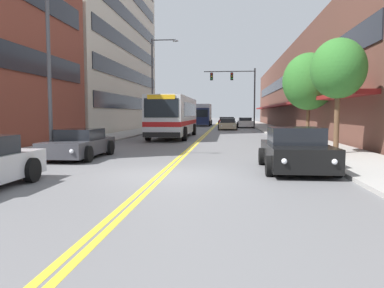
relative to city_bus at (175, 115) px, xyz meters
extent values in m
plane|color=slate|center=(2.24, 18.75, -1.78)|extent=(240.00, 240.00, 0.00)
cube|color=#9E9B96|center=(-4.84, 18.75, -1.72)|extent=(3.16, 106.00, 0.12)
cube|color=#9E9B96|center=(9.32, 18.75, -1.72)|extent=(3.16, 106.00, 0.12)
cube|color=yellow|center=(2.14, 18.75, -1.78)|extent=(0.14, 106.00, 0.01)
cube|color=yellow|center=(2.34, 18.75, -1.78)|extent=(0.14, 106.00, 0.01)
cube|color=black|center=(-6.63, -9.87, 3.01)|extent=(0.08, 14.24, 1.40)
cube|color=beige|center=(-12.67, 12.37, 12.13)|extent=(12.00, 27.03, 27.83)
cube|color=black|center=(-6.63, 12.37, 1.31)|extent=(0.08, 24.87, 1.40)
cube|color=black|center=(-6.63, 12.37, 4.40)|extent=(0.08, 24.87, 1.40)
cube|color=black|center=(-6.63, 12.37, 7.50)|extent=(0.08, 24.87, 1.40)
cube|color=black|center=(-6.63, 12.37, 10.59)|extent=(0.08, 24.87, 1.40)
cube|color=brown|center=(15.14, 18.75, 2.97)|extent=(8.00, 68.00, 9.50)
cube|color=maroon|center=(10.59, 18.75, 1.12)|extent=(1.10, 61.20, 0.24)
cube|color=black|center=(11.10, 18.75, 4.11)|extent=(0.08, 61.20, 1.40)
cube|color=silver|center=(0.00, -0.10, -0.03)|extent=(2.49, 11.59, 2.79)
cube|color=#B21919|center=(0.00, -0.10, -0.59)|extent=(2.51, 11.61, 0.32)
cube|color=black|center=(0.00, 0.48, 0.42)|extent=(2.52, 9.04, 1.01)
cube|color=black|center=(0.00, -5.92, 0.47)|extent=(2.24, 0.04, 1.23)
cube|color=yellow|center=(0.00, -5.93, 1.17)|extent=(1.79, 0.06, 0.28)
cube|color=black|center=(0.00, -5.94, -1.25)|extent=(2.44, 0.08, 0.32)
cylinder|color=black|center=(-1.28, -4.04, -1.28)|extent=(0.30, 1.00, 1.00)
cylinder|color=black|center=(1.28, -4.04, -1.28)|extent=(0.30, 1.00, 1.00)
cylinder|color=black|center=(-1.28, 3.09, -1.28)|extent=(0.30, 1.00, 1.00)
cylinder|color=black|center=(1.28, 3.09, -1.28)|extent=(0.30, 1.00, 1.00)
cube|color=beige|center=(-2.13, 15.34, -1.32)|extent=(1.75, 4.26, 0.60)
cube|color=black|center=(-2.13, 15.51, -0.78)|extent=(1.50, 1.87, 0.48)
cylinder|color=black|center=(-3.03, 14.02, -1.48)|extent=(0.22, 0.60, 0.60)
cylinder|color=black|center=(-1.24, 14.02, -1.48)|extent=(0.22, 0.60, 0.60)
cylinder|color=black|center=(-3.03, 16.66, -1.48)|extent=(0.22, 0.60, 0.60)
cylinder|color=black|center=(-1.24, 16.66, -1.48)|extent=(0.22, 0.60, 0.60)
sphere|color=silver|center=(-2.75, 13.19, -1.29)|extent=(0.16, 0.16, 0.16)
sphere|color=silver|center=(-1.52, 13.19, -1.29)|extent=(0.16, 0.16, 0.16)
cube|color=red|center=(-2.76, 17.48, -1.29)|extent=(0.18, 0.04, 0.10)
cube|color=red|center=(-1.51, 17.48, -1.29)|extent=(0.18, 0.04, 0.10)
cube|color=#38383D|center=(-2.04, -14.28, -1.30)|extent=(1.76, 4.41, 0.61)
cube|color=black|center=(-2.04, -14.10, -0.77)|extent=(1.52, 1.94, 0.45)
cylinder|color=black|center=(-2.95, -15.64, -1.45)|extent=(0.22, 0.65, 0.65)
cylinder|color=black|center=(-1.14, -15.64, -1.45)|extent=(0.22, 0.65, 0.65)
cylinder|color=black|center=(-2.95, -12.91, -1.45)|extent=(0.22, 0.65, 0.65)
cylinder|color=black|center=(-1.14, -12.91, -1.45)|extent=(0.22, 0.65, 0.65)
sphere|color=silver|center=(-2.66, -16.50, -1.27)|extent=(0.16, 0.16, 0.16)
sphere|color=silver|center=(-1.43, -16.50, -1.27)|extent=(0.16, 0.16, 0.16)
cube|color=red|center=(-2.68, -12.06, -1.27)|extent=(0.18, 0.04, 0.10)
cube|color=red|center=(-1.41, -12.06, -1.27)|extent=(0.18, 0.04, 0.10)
cylinder|color=black|center=(-1.09, -19.89, -1.44)|extent=(0.22, 0.68, 0.68)
cube|color=red|center=(-1.38, -19.00, -1.22)|extent=(0.18, 0.04, 0.10)
cube|color=black|center=(6.52, -16.96, -1.25)|extent=(1.95, 4.16, 0.72)
cube|color=black|center=(6.52, -16.79, -0.62)|extent=(1.67, 1.83, 0.55)
cylinder|color=black|center=(5.53, -18.24, -1.47)|extent=(0.22, 0.63, 0.63)
cylinder|color=black|center=(7.52, -18.24, -1.47)|extent=(0.22, 0.63, 0.63)
cylinder|color=black|center=(5.53, -15.67, -1.47)|extent=(0.22, 0.63, 0.63)
cylinder|color=black|center=(7.52, -15.67, -1.47)|extent=(0.22, 0.63, 0.63)
sphere|color=silver|center=(5.84, -19.05, -1.21)|extent=(0.16, 0.16, 0.16)
sphere|color=silver|center=(7.20, -19.05, -1.21)|extent=(0.16, 0.16, 0.16)
cube|color=red|center=(5.82, -14.87, -1.21)|extent=(0.18, 0.04, 0.10)
cube|color=red|center=(7.22, -14.87, -1.21)|extent=(0.18, 0.04, 0.10)
cube|color=white|center=(6.53, 21.13, -1.22)|extent=(1.90, 4.73, 0.74)
cube|color=black|center=(6.53, 21.32, -0.64)|extent=(1.64, 2.08, 0.41)
cylinder|color=black|center=(5.56, 19.66, -1.43)|extent=(0.22, 0.69, 0.69)
cylinder|color=black|center=(7.51, 19.66, -1.43)|extent=(0.22, 0.69, 0.69)
cylinder|color=black|center=(5.56, 22.59, -1.43)|extent=(0.22, 0.69, 0.69)
cylinder|color=black|center=(7.51, 22.59, -1.43)|extent=(0.22, 0.69, 0.69)
sphere|color=silver|center=(5.86, 18.74, -1.18)|extent=(0.16, 0.16, 0.16)
sphere|color=silver|center=(7.20, 18.74, -1.18)|extent=(0.16, 0.16, 0.16)
cube|color=red|center=(5.85, 23.50, -1.18)|extent=(0.18, 0.04, 0.10)
cube|color=red|center=(7.22, 23.50, -1.18)|extent=(0.18, 0.04, 0.10)
cube|color=maroon|center=(3.48, 37.92, -1.32)|extent=(1.75, 4.74, 0.57)
cube|color=black|center=(3.48, 38.11, -0.77)|extent=(1.50, 2.08, 0.53)
cylinder|color=black|center=(2.59, 36.45, -1.46)|extent=(0.22, 0.64, 0.64)
cylinder|color=black|center=(4.38, 36.45, -1.46)|extent=(0.22, 0.64, 0.64)
cylinder|color=black|center=(2.59, 39.39, -1.46)|extent=(0.22, 0.64, 0.64)
cylinder|color=black|center=(4.38, 39.39, -1.46)|extent=(0.22, 0.64, 0.64)
sphere|color=silver|center=(2.87, 35.53, -1.29)|extent=(0.16, 0.16, 0.16)
sphere|color=silver|center=(4.10, 35.53, -1.29)|extent=(0.16, 0.16, 0.16)
cube|color=red|center=(2.85, 40.30, -1.29)|extent=(0.18, 0.04, 0.10)
cube|color=red|center=(4.11, 40.30, -1.29)|extent=(0.18, 0.04, 0.10)
cube|color=#BCAD89|center=(4.20, 14.48, -1.28)|extent=(1.94, 4.61, 0.66)
cube|color=black|center=(4.20, 14.66, -0.70)|extent=(1.67, 2.03, 0.52)
cylinder|color=black|center=(3.21, 13.05, -1.48)|extent=(0.22, 0.60, 0.60)
cylinder|color=black|center=(5.20, 13.05, -1.48)|extent=(0.22, 0.60, 0.60)
cylinder|color=black|center=(3.21, 15.91, -1.48)|extent=(0.22, 0.60, 0.60)
cylinder|color=black|center=(5.20, 15.91, -1.48)|extent=(0.22, 0.60, 0.60)
sphere|color=silver|center=(3.52, 12.16, -1.25)|extent=(0.16, 0.16, 0.16)
sphere|color=silver|center=(4.88, 12.16, -1.25)|extent=(0.16, 0.16, 0.16)
cube|color=red|center=(3.51, 16.79, -1.25)|extent=(0.18, 0.04, 0.10)
cube|color=red|center=(4.90, 16.79, -1.25)|extent=(0.18, 0.04, 0.10)
cube|color=#232328|center=(4.34, 29.57, -1.28)|extent=(1.90, 4.00, 0.64)
cube|color=black|center=(4.34, 29.73, -0.70)|extent=(1.63, 1.76, 0.52)
cylinder|color=black|center=(3.37, 28.33, -1.45)|extent=(0.22, 0.66, 0.66)
cylinder|color=black|center=(5.31, 28.33, -1.45)|extent=(0.22, 0.66, 0.66)
cylinder|color=black|center=(3.37, 30.81, -1.45)|extent=(0.22, 0.66, 0.66)
cylinder|color=black|center=(5.31, 30.81, -1.45)|extent=(0.22, 0.66, 0.66)
sphere|color=silver|center=(3.68, 27.55, -1.25)|extent=(0.16, 0.16, 0.16)
sphere|color=silver|center=(5.00, 27.55, -1.25)|extent=(0.16, 0.16, 0.16)
cube|color=red|center=(3.66, 31.58, -1.25)|extent=(0.18, 0.04, 0.10)
cube|color=red|center=(5.02, 31.58, -1.25)|extent=(0.18, 0.04, 0.10)
cube|color=#19234C|center=(0.37, 25.35, -0.30)|extent=(2.24, 2.28, 2.45)
cube|color=black|center=(0.37, 24.19, 0.14)|extent=(1.90, 0.04, 1.08)
cube|color=white|center=(0.37, 29.14, 0.02)|extent=(2.28, 5.32, 3.09)
cylinder|color=black|center=(-0.78, 25.35, -1.36)|extent=(0.28, 0.84, 0.84)
cylinder|color=black|center=(1.52, 25.35, -1.36)|extent=(0.28, 0.84, 0.84)
cylinder|color=black|center=(-0.78, 30.74, -1.36)|extent=(0.28, 0.84, 0.84)
cylinder|color=black|center=(1.52, 30.74, -1.36)|extent=(0.28, 0.84, 0.84)
cylinder|color=#47474C|center=(7.44, 16.82, 1.91)|extent=(0.18, 0.18, 7.37)
cylinder|color=#47474C|center=(4.35, 16.82, 5.24)|extent=(6.18, 0.11, 0.11)
cube|color=black|center=(4.66, 16.82, 4.64)|extent=(0.34, 0.26, 0.92)
sphere|color=red|center=(4.66, 16.66, 4.92)|extent=(0.18, 0.18, 0.18)
sphere|color=yellow|center=(4.66, 16.66, 4.64)|extent=(0.18, 0.18, 0.18)
sphere|color=green|center=(4.66, 16.66, 4.37)|extent=(0.18, 0.18, 0.18)
cylinder|color=black|center=(4.66, 16.82, 5.17)|extent=(0.02, 0.02, 0.14)
cube|color=black|center=(2.18, 16.82, 4.64)|extent=(0.34, 0.26, 0.92)
sphere|color=red|center=(2.18, 16.66, 4.92)|extent=(0.18, 0.18, 0.18)
sphere|color=yellow|center=(2.18, 16.66, 4.64)|extent=(0.18, 0.18, 0.18)
sphere|color=green|center=(2.18, 16.66, 4.37)|extent=(0.18, 0.18, 0.18)
cylinder|color=black|center=(2.18, 16.82, 5.17)|extent=(0.02, 0.02, 0.14)
cylinder|color=#47474C|center=(-3.06, -14.72, 1.82)|extent=(0.16, 0.16, 7.20)
cylinder|color=#47474C|center=(-3.06, 6.31, 2.74)|extent=(0.16, 0.16, 9.04)
cylinder|color=#47474C|center=(-1.92, 6.31, 7.11)|extent=(2.28, 0.10, 0.10)
ellipsoid|color=#B2B2B7|center=(-0.78, 6.31, 7.01)|extent=(0.56, 0.28, 0.20)
cylinder|color=brown|center=(9.09, -12.36, -0.29)|extent=(0.23, 0.23, 2.73)
ellipsoid|color=#2D6B28|center=(9.09, -12.36, 2.09)|extent=(2.41, 2.41, 2.65)
cylinder|color=brown|center=(9.84, -2.65, -0.42)|extent=(0.24, 0.24, 2.46)
ellipsoid|color=#2D6B28|center=(9.84, -2.65, 2.34)|extent=(3.59, 3.59, 3.95)
cylinder|color=yellow|center=(8.19, -7.63, -1.33)|extent=(0.20, 0.20, 0.66)
sphere|color=yellow|center=(8.19, -7.63, -0.95)|extent=(0.18, 0.18, 0.18)
cylinder|color=yellow|center=(8.05, -7.63, -1.25)|extent=(0.08, 0.09, 0.09)
camera|label=1|loc=(4.28, -29.60, 0.11)|focal=35.00mm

